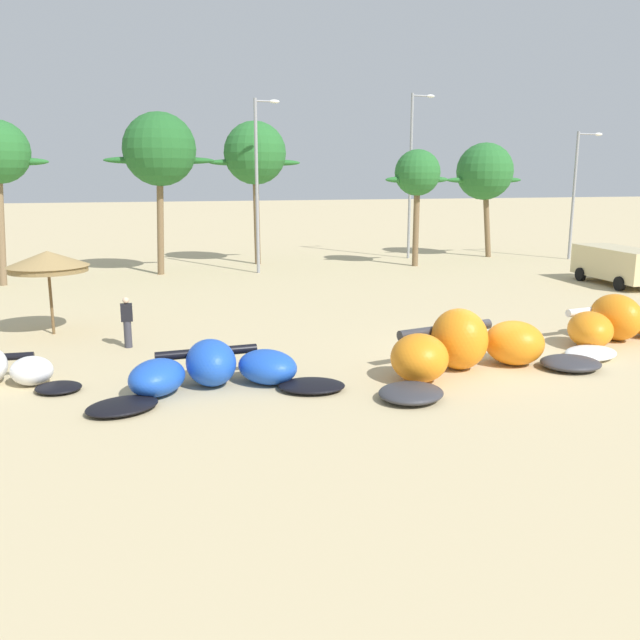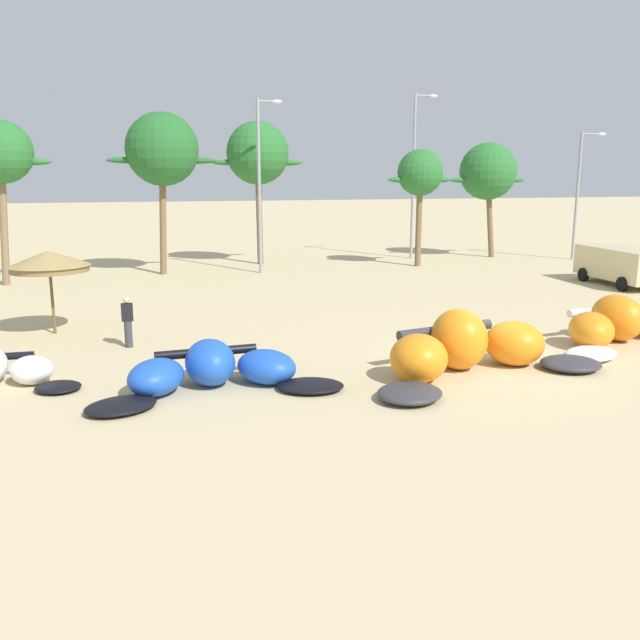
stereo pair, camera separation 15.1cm
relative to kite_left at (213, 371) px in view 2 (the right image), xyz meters
name	(u,v)px [view 2 (the right image)]	position (x,y,z in m)	size (l,w,h in m)	color
ground_plane	(486,357)	(8.29, 0.72, -0.46)	(260.00, 260.00, 0.00)	#C6B284
kite_left	(213,371)	(0.00, 0.00, 0.00)	(6.65, 3.18, 1.20)	black
kite_left_of_center	(468,349)	(6.93, -0.60, 0.20)	(7.47, 4.21, 1.72)	#333338
kite_center	(626,325)	(13.48, 0.94, 0.13)	(7.06, 3.71, 1.53)	white
beach_umbrella_near_van	(49,261)	(-4.41, 7.65, 2.05)	(2.70, 2.70, 2.87)	brown
parked_van	(620,263)	(21.64, 10.85, 0.63)	(2.56, 5.24, 1.84)	beige
person_near_kites	(128,322)	(-1.99, 4.99, 0.36)	(0.36, 0.24, 1.62)	#383842
palm_left	(1,154)	(-7.34, 19.56, 5.90)	(4.54, 3.03, 7.98)	#7F6647
palm_left_of_gap	(162,150)	(0.35, 21.17, 6.21)	(5.84, 3.89, 8.67)	brown
palm_center_left	(258,154)	(6.09, 23.94, 6.15)	(5.59, 3.73, 8.53)	brown
palm_center_right	(420,174)	(15.03, 20.27, 4.95)	(4.04, 2.69, 6.86)	brown
palm_right_of_gap	(488,172)	(21.17, 23.09, 5.11)	(5.52, 3.68, 7.46)	brown
lamppost_west_center	(261,178)	(5.48, 20.13, 4.73)	(1.42, 0.24, 9.39)	gray
lamppost_east_center	(415,169)	(16.39, 23.99, 5.29)	(1.62, 0.24, 10.44)	gray
lamppost_east	(580,188)	(26.28, 20.40, 4.11)	(1.89, 0.24, 8.07)	gray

